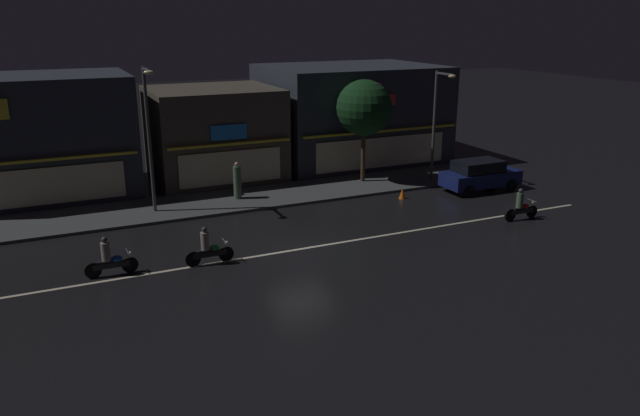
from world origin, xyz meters
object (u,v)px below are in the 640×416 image
object	(u,v)px
streetlamp_mid	(437,116)
motorcycle_following	(109,259)
pedestrian_on_sidewalk	(237,182)
traffic_cone	(402,194)
motorcycle_lead	(521,207)
parked_car_near_kerb	(480,175)
streetlamp_west	(149,128)
motorcycle_opposite_lane	(208,248)

from	to	relation	value
streetlamp_mid	motorcycle_following	xyz separation A→B (m)	(-18.44, -6.19, -3.17)
pedestrian_on_sidewalk	traffic_cone	xyz separation A→B (m)	(7.92, -3.15, -0.75)
pedestrian_on_sidewalk	motorcycle_lead	world-z (taller)	pedestrian_on_sidewalk
parked_car_near_kerb	motorcycle_lead	xyz separation A→B (m)	(-1.51, -4.90, -0.24)
pedestrian_on_sidewalk	motorcycle_lead	size ratio (longest dim) A/B	1.01
motorcycle_lead	traffic_cone	xyz separation A→B (m)	(-3.17, 5.24, -0.36)
streetlamp_west	motorcycle_opposite_lane	size ratio (longest dim) A/B	3.59
streetlamp_mid	motorcycle_opposite_lane	distance (m)	16.59
streetlamp_mid	motorcycle_lead	size ratio (longest dim) A/B	3.21
motorcycle_following	motorcycle_opposite_lane	bearing A→B (deg)	-0.50
traffic_cone	streetlamp_mid	bearing A→B (deg)	32.01
streetlamp_west	motorcycle_opposite_lane	xyz separation A→B (m)	(0.73, -7.01, -3.55)
streetlamp_mid	parked_car_near_kerb	distance (m)	4.04
pedestrian_on_sidewalk	motorcycle_opposite_lane	size ratio (longest dim) A/B	1.01
streetlamp_west	parked_car_near_kerb	xyz separation A→B (m)	(16.87, -2.89, -3.32)
streetlamp_west	motorcycle_following	world-z (taller)	streetlamp_west
streetlamp_west	motorcycle_lead	bearing A→B (deg)	-26.88
motorcycle_lead	motorcycle_following	size ratio (longest dim) A/B	1.00
streetlamp_west	motorcycle_following	xyz separation A→B (m)	(-2.82, -6.60, -3.55)
motorcycle_following	motorcycle_opposite_lane	xyz separation A→B (m)	(3.55, -0.41, 0.00)
motorcycle_lead	traffic_cone	size ratio (longest dim) A/B	3.45
parked_car_near_kerb	traffic_cone	distance (m)	4.73
parked_car_near_kerb	motorcycle_opposite_lane	size ratio (longest dim) A/B	2.26
streetlamp_west	traffic_cone	size ratio (longest dim) A/B	12.41
motorcycle_following	motorcycle_lead	bearing A→B (deg)	2.41
parked_car_near_kerb	traffic_cone	xyz separation A→B (m)	(-4.68, 0.34, -0.59)
motorcycle_following	traffic_cone	xyz separation A→B (m)	(15.01, 4.05, -0.36)
pedestrian_on_sidewalk	motorcycle_lead	distance (m)	13.92
streetlamp_west	streetlamp_mid	bearing A→B (deg)	-1.49
motorcycle_lead	motorcycle_opposite_lane	bearing A→B (deg)	2.89
motorcycle_lead	motorcycle_following	bearing A→B (deg)	2.18
streetlamp_mid	motorcycle_opposite_lane	xyz separation A→B (m)	(-14.89, -6.60, -3.17)
streetlamp_west	motorcycle_lead	world-z (taller)	streetlamp_west
streetlamp_west	parked_car_near_kerb	size ratio (longest dim) A/B	1.59
traffic_cone	pedestrian_on_sidewalk	bearing A→B (deg)	158.29
streetlamp_west	streetlamp_mid	distance (m)	15.63
motorcycle_opposite_lane	traffic_cone	distance (m)	12.30
motorcycle_lead	streetlamp_west	bearing A→B (deg)	-20.95
motorcycle_following	traffic_cone	size ratio (longest dim) A/B	3.45
pedestrian_on_sidewalk	traffic_cone	world-z (taller)	pedestrian_on_sidewalk
streetlamp_mid	traffic_cone	bearing A→B (deg)	-147.99
traffic_cone	motorcycle_following	bearing A→B (deg)	-164.91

